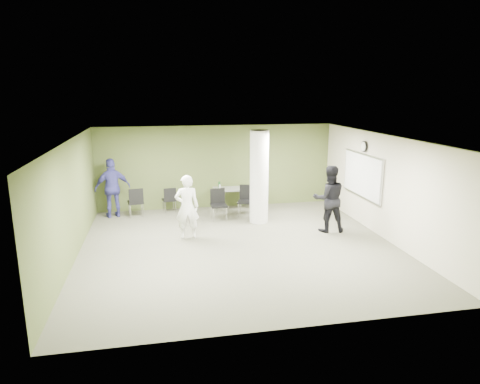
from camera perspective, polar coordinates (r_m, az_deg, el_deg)
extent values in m
plane|color=#4F4F3E|center=(11.13, -0.12, -7.29)|extent=(8.00, 8.00, 0.00)
plane|color=white|center=(10.47, -0.12, 7.19)|extent=(8.00, 8.00, 0.00)
cube|color=#4F5F2C|center=(14.58, -3.11, 3.38)|extent=(8.00, 2.80, 0.02)
cube|color=#4F5F2C|center=(10.73, -21.60, -1.22)|extent=(0.02, 8.00, 2.80)
cube|color=beige|center=(12.11, 18.80, 0.60)|extent=(0.02, 8.00, 2.80)
cylinder|color=silver|center=(12.83, 2.57, 2.00)|extent=(0.56, 0.56, 2.80)
cube|color=silver|center=(13.09, 16.00, 2.16)|extent=(0.04, 2.30, 1.30)
cube|color=white|center=(13.08, 15.90, 2.16)|extent=(0.02, 2.20, 1.20)
cylinder|color=black|center=(12.96, 16.24, 5.85)|extent=(0.05, 0.32, 0.32)
cylinder|color=white|center=(12.94, 16.12, 5.85)|extent=(0.02, 0.26, 0.26)
cube|color=gray|center=(14.30, -0.41, 0.45)|extent=(1.60, 0.75, 0.04)
cylinder|color=silver|center=(14.04, -3.11, -1.39)|extent=(0.04, 0.04, 0.71)
cylinder|color=silver|center=(14.24, 2.57, -1.17)|extent=(0.04, 0.04, 0.71)
cylinder|color=silver|center=(14.57, -3.32, -0.84)|extent=(0.04, 0.04, 0.71)
cylinder|color=silver|center=(14.76, 2.15, -0.64)|extent=(0.04, 0.04, 0.71)
cylinder|color=#194D1D|center=(14.13, -2.77, 0.87)|extent=(0.07, 0.07, 0.25)
cylinder|color=#B2B2B7|center=(14.03, -2.71, 0.64)|extent=(0.06, 0.06, 0.18)
cylinder|color=#4C4C4C|center=(14.15, -7.26, -2.16)|extent=(0.28, 0.28, 0.33)
cube|color=black|center=(14.02, -13.74, -1.34)|extent=(0.54, 0.54, 0.05)
cube|color=black|center=(13.75, -13.68, -0.52)|extent=(0.45, 0.12, 0.46)
cylinder|color=silver|center=(14.29, -13.02, -2.01)|extent=(0.02, 0.02, 0.44)
cylinder|color=silver|center=(14.25, -14.56, -2.15)|extent=(0.02, 0.02, 0.44)
cylinder|color=silver|center=(13.92, -12.79, -2.41)|extent=(0.02, 0.02, 0.44)
cylinder|color=silver|center=(13.88, -14.38, -2.55)|extent=(0.02, 0.02, 0.44)
cube|color=black|center=(14.32, -9.44, -1.03)|extent=(0.49, 0.49, 0.05)
cube|color=black|center=(14.08, -9.31, -0.31)|extent=(0.40, 0.11, 0.41)
cylinder|color=silver|center=(14.57, -8.88, -1.63)|extent=(0.02, 0.02, 0.39)
cylinder|color=silver|center=(14.50, -10.22, -1.75)|extent=(0.02, 0.02, 0.39)
cylinder|color=silver|center=(14.24, -8.58, -1.96)|extent=(0.02, 0.02, 0.39)
cylinder|color=silver|center=(14.18, -9.94, -2.09)|extent=(0.02, 0.02, 0.39)
cube|color=black|center=(13.22, -2.85, -1.81)|extent=(0.49, 0.49, 0.05)
cube|color=black|center=(13.37, -3.02, -0.50)|extent=(0.46, 0.05, 0.47)
cylinder|color=silver|center=(13.07, -3.54, -3.11)|extent=(0.02, 0.02, 0.45)
cylinder|color=silver|center=(13.14, -1.83, -3.01)|extent=(0.02, 0.02, 0.45)
cylinder|color=silver|center=(13.45, -3.81, -2.65)|extent=(0.02, 0.02, 0.45)
cylinder|color=silver|center=(13.51, -2.15, -2.55)|extent=(0.02, 0.02, 0.45)
cube|color=black|center=(13.61, 0.78, -1.30)|extent=(0.63, 0.63, 0.05)
cube|color=black|center=(13.76, 0.92, 0.00)|extent=(0.45, 0.20, 0.48)
cylinder|color=silver|center=(13.52, -0.19, -2.51)|extent=(0.02, 0.02, 0.46)
cylinder|color=silver|center=(13.46, 1.50, -2.58)|extent=(0.02, 0.02, 0.46)
cylinder|color=silver|center=(13.90, 0.07, -2.06)|extent=(0.02, 0.02, 0.46)
cylinder|color=silver|center=(13.85, 1.72, -2.13)|extent=(0.02, 0.02, 0.46)
imported|color=white|center=(11.57, -7.08, -2.00)|extent=(0.65, 0.43, 1.76)
imported|color=black|center=(12.32, 11.79, -0.90)|extent=(1.01, 0.84, 1.90)
imported|color=#3A388D|center=(14.02, -16.63, 0.51)|extent=(1.19, 0.76, 1.88)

